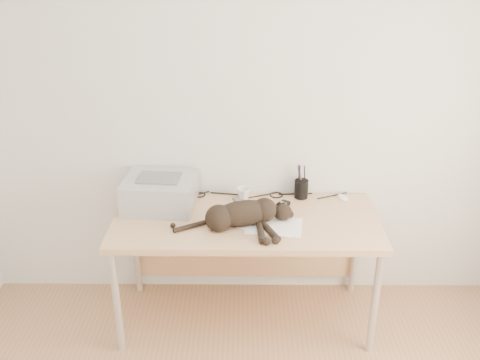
{
  "coord_description": "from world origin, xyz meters",
  "views": [
    {
      "loc": [
        -0.01,
        -1.42,
        2.3
      ],
      "look_at": [
        -0.03,
        1.34,
        1.02
      ],
      "focal_mm": 40.0,
      "sensor_mm": 36.0,
      "label": 1
    }
  ],
  "objects_px": {
    "cat": "(240,215)",
    "mouse": "(343,196)",
    "printer": "(160,192)",
    "mug": "(244,194)",
    "desk": "(246,231)",
    "pen_cup": "(301,189)"
  },
  "relations": [
    {
      "from": "mug",
      "to": "mouse",
      "type": "relative_size",
      "value": 0.88
    },
    {
      "from": "desk",
      "to": "cat",
      "type": "relative_size",
      "value": 2.23
    },
    {
      "from": "cat",
      "to": "mouse",
      "type": "relative_size",
      "value": 7.13
    },
    {
      "from": "printer",
      "to": "mug",
      "type": "relative_size",
      "value": 5.13
    },
    {
      "from": "mug",
      "to": "cat",
      "type": "bearing_deg",
      "value": -93.35
    },
    {
      "from": "cat",
      "to": "mouse",
      "type": "distance_m",
      "value": 0.76
    },
    {
      "from": "desk",
      "to": "cat",
      "type": "xyz_separation_m",
      "value": [
        -0.03,
        -0.17,
        0.2
      ]
    },
    {
      "from": "mug",
      "to": "mouse",
      "type": "bearing_deg",
      "value": 2.56
    },
    {
      "from": "printer",
      "to": "cat",
      "type": "bearing_deg",
      "value": -26.1
    },
    {
      "from": "cat",
      "to": "pen_cup",
      "type": "height_order",
      "value": "pen_cup"
    },
    {
      "from": "desk",
      "to": "pen_cup",
      "type": "bearing_deg",
      "value": 29.62
    },
    {
      "from": "printer",
      "to": "desk",
      "type": "bearing_deg",
      "value": -7.71
    },
    {
      "from": "mug",
      "to": "pen_cup",
      "type": "distance_m",
      "value": 0.37
    },
    {
      "from": "pen_cup",
      "to": "mouse",
      "type": "height_order",
      "value": "pen_cup"
    },
    {
      "from": "desk",
      "to": "mouse",
      "type": "height_order",
      "value": "mouse"
    },
    {
      "from": "cat",
      "to": "pen_cup",
      "type": "bearing_deg",
      "value": 28.33
    },
    {
      "from": "desk",
      "to": "pen_cup",
      "type": "relative_size",
      "value": 7.07
    },
    {
      "from": "printer",
      "to": "cat",
      "type": "xyz_separation_m",
      "value": [
        0.5,
        -0.25,
        -0.03
      ]
    },
    {
      "from": "printer",
      "to": "mouse",
      "type": "height_order",
      "value": "printer"
    },
    {
      "from": "pen_cup",
      "to": "mouse",
      "type": "distance_m",
      "value": 0.27
    },
    {
      "from": "desk",
      "to": "pen_cup",
      "type": "distance_m",
      "value": 0.46
    },
    {
      "from": "mug",
      "to": "pen_cup",
      "type": "bearing_deg",
      "value": 5.93
    }
  ]
}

